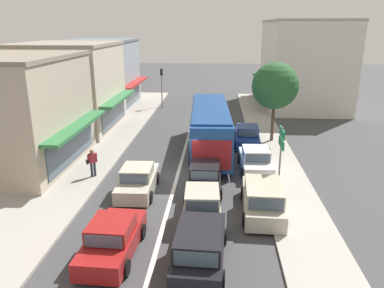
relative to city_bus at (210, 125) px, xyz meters
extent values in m
plane|color=#3F3F42|center=(-1.79, -4.92, -1.88)|extent=(140.00, 140.00, 0.00)
cube|color=silver|center=(-1.79, -0.92, -1.88)|extent=(0.20, 28.00, 0.01)
cube|color=#A39E96|center=(-8.59, 1.08, -1.81)|extent=(5.20, 44.00, 0.14)
cube|color=#A39E96|center=(4.41, 1.08, -1.82)|extent=(2.80, 44.00, 0.12)
cube|color=#B2A38E|center=(-11.99, -3.90, 1.46)|extent=(7.09, 8.92, 6.68)
cube|color=#2D703D|center=(-8.00, -3.90, 0.82)|extent=(1.10, 8.21, 0.20)
cube|color=#425160|center=(-8.42, -3.90, -0.48)|extent=(0.06, 7.14, 1.80)
cube|color=gray|center=(-11.99, -3.90, 4.92)|extent=(7.25, 8.92, 0.24)
cube|color=beige|center=(-11.99, 5.25, 1.61)|extent=(7.39, 8.61, 6.98)
cube|color=#2D703D|center=(-7.85, 5.25, 0.82)|extent=(1.10, 7.92, 0.20)
cube|color=#425160|center=(-8.27, 5.25, -0.48)|extent=(0.06, 6.89, 1.80)
cube|color=gray|center=(-11.99, 5.25, 5.22)|extent=(7.55, 8.61, 0.24)
cube|color=#84939E|center=(-11.99, 14.37, 1.59)|extent=(6.32, 9.40, 6.93)
cube|color=maroon|center=(-8.38, 14.37, 0.82)|extent=(1.10, 8.65, 0.20)
cube|color=#425160|center=(-8.80, 14.37, -0.48)|extent=(0.06, 7.52, 1.80)
cube|color=slate|center=(-11.99, 14.37, 5.17)|extent=(6.48, 9.40, 0.24)
cube|color=silver|center=(9.71, 17.07, 2.57)|extent=(7.77, 13.32, 8.91)
cube|color=#2D703D|center=(5.37, 17.07, 0.82)|extent=(1.10, 12.26, 0.20)
cube|color=#425160|center=(5.79, 17.07, -0.48)|extent=(0.06, 10.66, 1.80)
cube|color=#A19D92|center=(9.71, 17.07, 7.15)|extent=(7.93, 13.32, 0.24)
cube|color=#1E4C99|center=(0.00, 0.01, -0.12)|extent=(2.96, 10.90, 2.70)
cube|color=#425160|center=(0.00, 0.01, 0.28)|extent=(2.98, 10.47, 0.90)
cube|color=maroon|center=(0.23, -5.41, -0.32)|extent=(2.25, 0.16, 1.76)
cube|color=navy|center=(0.00, 0.01, 1.29)|extent=(2.80, 10.03, 0.12)
cylinder|color=black|center=(-1.39, 3.30, -1.40)|extent=(0.30, 0.97, 0.96)
cylinder|color=black|center=(1.11, 3.41, -1.40)|extent=(0.30, 0.97, 0.96)
cylinder|color=black|center=(-1.12, -3.01, -1.40)|extent=(0.30, 0.97, 0.96)
cylinder|color=black|center=(1.38, -2.90, -1.40)|extent=(0.30, 0.97, 0.96)
cube|color=#B7B29E|center=(-3.65, -7.16, -1.37)|extent=(1.81, 4.23, 0.72)
cube|color=#B7B29E|center=(-3.65, -7.26, -0.71)|extent=(1.60, 1.83, 0.60)
cube|color=#425160|center=(-3.67, -6.34, -0.71)|extent=(1.44, 0.09, 0.51)
cube|color=#425160|center=(-3.63, -8.18, -0.71)|extent=(1.40, 0.09, 0.48)
cylinder|color=black|center=(-4.54, -5.92, -1.57)|extent=(0.19, 0.62, 0.62)
cylinder|color=black|center=(-2.82, -5.88, -1.57)|extent=(0.19, 0.62, 0.62)
cylinder|color=black|center=(-4.49, -8.44, -1.57)|extent=(0.19, 0.62, 0.62)
cylinder|color=black|center=(-2.77, -8.40, -1.57)|extent=(0.19, 0.62, 0.62)
cube|color=#B7B29E|center=(-0.10, -9.79, -1.36)|extent=(1.78, 3.76, 0.76)
cube|color=#B7B29E|center=(-0.09, -10.09, -0.66)|extent=(1.59, 1.96, 0.64)
cube|color=#425160|center=(-0.13, -9.12, -0.66)|extent=(1.40, 0.11, 0.54)
cube|color=#425160|center=(-0.05, -11.05, -0.66)|extent=(1.37, 0.11, 0.51)
cylinder|color=black|center=(-0.96, -8.71, -1.57)|extent=(0.20, 0.63, 0.62)
cylinder|color=black|center=(0.67, -8.64, -1.57)|extent=(0.20, 0.63, 0.62)
cylinder|color=black|center=(-0.88, -10.93, -1.57)|extent=(0.20, 0.63, 0.62)
cylinder|color=black|center=(0.76, -10.86, -1.57)|extent=(0.20, 0.63, 0.62)
cube|color=maroon|center=(-3.42, -12.89, -1.37)|extent=(1.87, 4.26, 0.72)
cube|color=maroon|center=(-3.42, -12.99, -0.71)|extent=(1.62, 1.85, 0.60)
cube|color=#425160|center=(-3.39, -12.07, -0.71)|extent=(1.44, 0.11, 0.51)
cube|color=#425160|center=(-3.46, -13.91, -0.71)|extent=(1.41, 0.11, 0.48)
cylinder|color=black|center=(-4.23, -11.60, -1.57)|extent=(0.20, 0.63, 0.62)
cylinder|color=black|center=(-2.52, -11.66, -1.57)|extent=(0.20, 0.63, 0.62)
cylinder|color=black|center=(-4.32, -14.12, -1.57)|extent=(0.20, 0.63, 0.62)
cylinder|color=black|center=(-2.60, -14.18, -1.57)|extent=(0.20, 0.63, 0.62)
cube|color=black|center=(-0.02, -13.16, -1.36)|extent=(1.93, 4.56, 0.76)
cube|color=black|center=(-0.03, -13.51, -0.64)|extent=(1.74, 2.66, 0.68)
cube|color=#425160|center=(0.02, -12.19, -0.64)|extent=(1.51, 0.12, 0.58)
cube|color=#425160|center=(-0.08, -14.83, -0.64)|extent=(1.48, 0.12, 0.54)
cylinder|color=black|center=(-0.85, -11.78, -1.57)|extent=(0.20, 0.63, 0.62)
cylinder|color=black|center=(0.91, -11.85, -1.57)|extent=(0.20, 0.63, 0.62)
cylinder|color=black|center=(-0.95, -14.48, -1.57)|extent=(0.20, 0.63, 0.62)
cylinder|color=black|center=(0.81, -14.55, -1.57)|extent=(0.20, 0.63, 0.62)
cube|color=black|center=(-0.10, -6.49, -1.37)|extent=(1.72, 4.20, 0.72)
cube|color=black|center=(-0.10, -6.59, -0.71)|extent=(1.56, 1.80, 0.60)
cube|color=#425160|center=(-0.10, -5.67, -0.71)|extent=(1.44, 0.06, 0.51)
cube|color=#425160|center=(-0.10, -7.51, -0.71)|extent=(1.40, 0.06, 0.48)
cylinder|color=black|center=(-0.96, -5.23, -1.57)|extent=(0.18, 0.62, 0.62)
cylinder|color=black|center=(0.76, -5.23, -1.57)|extent=(0.18, 0.62, 0.62)
cylinder|color=black|center=(-0.96, -7.75, -1.57)|extent=(0.18, 0.62, 0.62)
cylinder|color=black|center=(0.76, -7.75, -1.57)|extent=(0.18, 0.62, 0.62)
cube|color=#B7B29E|center=(2.73, -9.03, -1.36)|extent=(1.90, 4.55, 0.76)
cube|color=#B7B29E|center=(2.72, -9.38, -0.64)|extent=(1.72, 2.65, 0.68)
cube|color=#425160|center=(2.76, -8.06, -0.64)|extent=(1.51, 0.11, 0.58)
cube|color=#425160|center=(2.68, -10.70, -0.64)|extent=(1.48, 0.10, 0.54)
cylinder|color=black|center=(1.89, -7.65, -1.57)|extent=(0.20, 0.63, 0.62)
cylinder|color=black|center=(3.65, -7.71, -1.57)|extent=(0.20, 0.63, 0.62)
cylinder|color=black|center=(1.81, -10.35, -1.57)|extent=(0.20, 0.63, 0.62)
cylinder|color=black|center=(3.57, -10.41, -1.57)|extent=(0.20, 0.63, 0.62)
cube|color=silver|center=(2.89, -3.62, -1.37)|extent=(1.85, 4.25, 0.72)
cube|color=silver|center=(2.89, -3.72, -0.71)|extent=(1.62, 1.85, 0.60)
cube|color=#425160|center=(2.86, -2.80, -0.71)|extent=(1.44, 0.11, 0.51)
cube|color=#425160|center=(2.92, -4.64, -0.71)|extent=(1.41, 0.11, 0.48)
cylinder|color=black|center=(1.99, -2.39, -1.57)|extent=(0.20, 0.63, 0.62)
cylinder|color=black|center=(3.71, -2.34, -1.57)|extent=(0.20, 0.63, 0.62)
cylinder|color=black|center=(2.07, -4.91, -1.57)|extent=(0.20, 0.63, 0.62)
cylinder|color=black|center=(3.79, -4.85, -1.57)|extent=(0.20, 0.63, 0.62)
cube|color=navy|center=(2.75, 1.66, -1.37)|extent=(1.87, 4.26, 0.72)
cube|color=navy|center=(2.75, 1.56, -0.71)|extent=(1.62, 1.85, 0.60)
cube|color=#425160|center=(2.78, 2.48, -0.71)|extent=(1.44, 0.11, 0.51)
cube|color=#425160|center=(2.71, 0.64, -0.71)|extent=(1.41, 0.11, 0.48)
cylinder|color=black|center=(1.94, 2.95, -1.57)|extent=(0.20, 0.63, 0.62)
cylinder|color=black|center=(3.65, 2.89, -1.57)|extent=(0.20, 0.63, 0.62)
cylinder|color=black|center=(1.85, 0.43, -1.57)|extent=(0.20, 0.63, 0.62)
cylinder|color=black|center=(3.56, 0.37, -1.57)|extent=(0.20, 0.63, 0.62)
cylinder|color=gray|center=(-5.53, 14.31, 0.22)|extent=(0.12, 0.12, 4.20)
cube|color=black|center=(-5.53, 14.31, 1.97)|extent=(0.24, 0.24, 0.68)
sphere|color=black|center=(-5.39, 14.31, 2.20)|extent=(0.13, 0.13, 0.13)
sphere|color=orange|center=(-5.39, 14.31, 1.98)|extent=(0.13, 0.13, 0.13)
sphere|color=black|center=(-5.39, 14.31, 1.76)|extent=(0.13, 0.13, 0.13)
cylinder|color=gray|center=(3.84, -6.64, -0.08)|extent=(0.10, 0.10, 3.60)
cube|color=#19753D|center=(3.84, -6.66, 1.42)|extent=(0.08, 1.40, 0.44)
cube|color=white|center=(3.88, -6.66, 1.42)|extent=(0.01, 1.10, 0.10)
cube|color=#19753D|center=(3.84, -6.66, 0.87)|extent=(0.08, 1.40, 0.44)
cube|color=white|center=(3.88, -6.66, 0.87)|extent=(0.01, 1.10, 0.10)
cylinder|color=brown|center=(4.70, 2.58, -0.33)|extent=(0.24, 0.24, 3.10)
cylinder|color=brown|center=(4.70, 3.03, 1.61)|extent=(0.10, 0.97, 0.86)
cylinder|color=brown|center=(5.06, 2.58, 1.65)|extent=(0.80, 0.10, 0.92)
cylinder|color=brown|center=(4.70, 2.19, 1.77)|extent=(0.10, 0.86, 1.15)
cylinder|color=brown|center=(4.29, 2.58, 1.56)|extent=(0.88, 0.10, 0.76)
sphere|color=#26562B|center=(4.70, 2.58, 2.43)|extent=(3.43, 3.43, 3.43)
cylinder|color=#232838|center=(-6.55, -5.47, -1.32)|extent=(0.14, 0.14, 0.84)
cylinder|color=#232838|center=(-6.70, -5.58, -1.32)|extent=(0.14, 0.14, 0.84)
cube|color=#A82D38|center=(-6.63, -5.52, -0.62)|extent=(0.42, 0.39, 0.56)
sphere|color=brown|center=(-6.63, -5.52, -0.22)|extent=(0.22, 0.22, 0.22)
cylinder|color=#A82D38|center=(-6.43, -5.39, -0.62)|extent=(0.09, 0.09, 0.54)
cylinder|color=#A82D38|center=(-6.82, -5.66, -0.62)|extent=(0.09, 0.09, 0.54)
cube|color=black|center=(-6.87, -5.72, -0.80)|extent=(0.22, 0.25, 0.22)
camera|label=1|loc=(0.54, -25.32, 6.64)|focal=35.00mm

